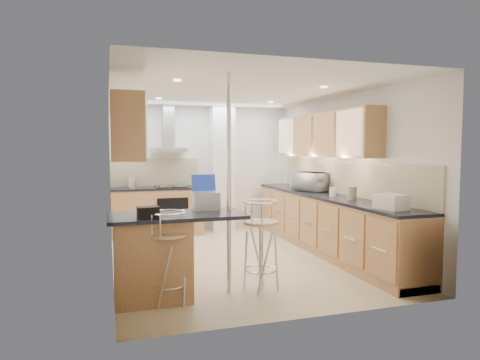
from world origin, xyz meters
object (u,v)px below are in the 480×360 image
object	(u,v)px
laptop	(206,201)
bar_stool_near	(168,258)
microwave	(311,182)
bar_stool_end	(261,245)
bread_bin	(391,202)

from	to	relation	value
laptop	bar_stool_near	bearing A→B (deg)	-140.69
microwave	bar_stool_near	bearing A→B (deg)	105.08
bar_stool_end	bread_bin	distance (m)	1.67
microwave	bread_bin	bearing A→B (deg)	154.03
laptop	bar_stool_near	distance (m)	0.85
microwave	bread_bin	size ratio (longest dim) A/B	1.67
bar_stool_near	bar_stool_end	distance (m)	1.12
bar_stool_end	bar_stool_near	bearing A→B (deg)	150.96
microwave	bar_stool_near	distance (m)	3.61
microwave	bar_stool_end	world-z (taller)	microwave
laptop	bar_stool_end	xyz separation A→B (m)	(0.61, -0.24, -0.51)
bar_stool_near	microwave	bearing A→B (deg)	14.65
bar_stool_end	bread_bin	size ratio (longest dim) A/B	3.04
bread_bin	laptop	bearing A→B (deg)	156.22
laptop	bar_stool_near	world-z (taller)	laptop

